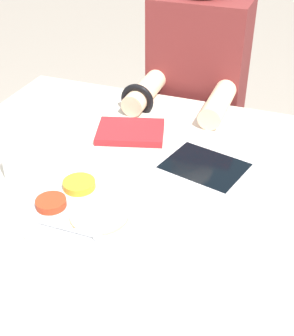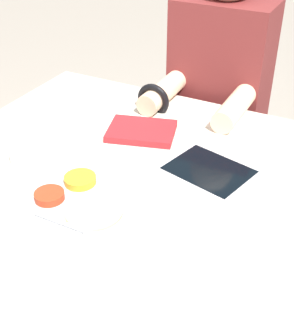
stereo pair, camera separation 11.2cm
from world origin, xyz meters
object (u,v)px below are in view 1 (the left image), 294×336
person_diner (194,126)px  tablet_device (204,167)px  red_notebook (131,132)px  thali_tray (81,207)px  drinking_glass (18,162)px

person_diner → tablet_device: bearing=-72.5°
red_notebook → thali_tray: bearing=-86.1°
person_diner → drinking_glass: bearing=-110.0°
thali_tray → person_diner: size_ratio=0.25×
drinking_glass → person_diner: bearing=70.0°
red_notebook → person_diner: 0.47m
tablet_device → drinking_glass: 0.48m
thali_tray → red_notebook: 0.37m
drinking_glass → tablet_device: bearing=25.2°
tablet_device → thali_tray: bearing=-129.9°
thali_tray → tablet_device: 0.35m
red_notebook → tablet_device: 0.27m
red_notebook → drinking_glass: (-0.18, -0.30, 0.04)m
thali_tray → person_diner: bearing=85.8°
tablet_device → person_diner: size_ratio=0.21×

